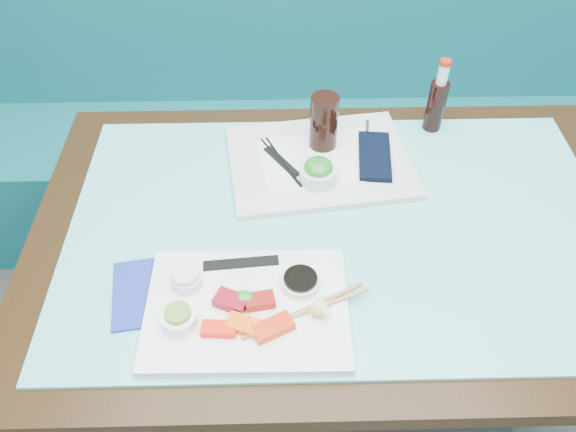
{
  "coord_description": "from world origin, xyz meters",
  "views": [
    {
      "loc": [
        -0.14,
        0.6,
        1.68
      ],
      "look_at": [
        -0.12,
        1.44,
        0.8
      ],
      "focal_mm": 35.0,
      "sensor_mm": 36.0,
      "label": 1
    }
  ],
  "objects_px": {
    "dining_table": "(339,250)",
    "blue_napkin": "(156,291)",
    "cola_glass": "(324,122)",
    "seaweed_bowl": "(318,174)",
    "booth_bench": "(315,130)",
    "sashimi_plate": "(247,309)",
    "cola_bottle_body": "(436,106)",
    "serving_tray": "(320,162)"
  },
  "relations": [
    {
      "from": "dining_table",
      "to": "blue_napkin",
      "type": "xyz_separation_m",
      "value": [
        -0.39,
        -0.18,
        0.09
      ]
    },
    {
      "from": "cola_glass",
      "to": "blue_napkin",
      "type": "relative_size",
      "value": 0.84
    },
    {
      "from": "seaweed_bowl",
      "to": "booth_bench",
      "type": "bearing_deg",
      "value": 86.15
    },
    {
      "from": "dining_table",
      "to": "cola_glass",
      "type": "distance_m",
      "value": 0.32
    },
    {
      "from": "booth_bench",
      "to": "blue_napkin",
      "type": "xyz_separation_m",
      "value": [
        -0.39,
        -1.02,
        0.39
      ]
    },
    {
      "from": "booth_bench",
      "to": "dining_table",
      "type": "bearing_deg",
      "value": -90.0
    },
    {
      "from": "sashimi_plate",
      "to": "blue_napkin",
      "type": "xyz_separation_m",
      "value": [
        -0.19,
        0.05,
        -0.01
      ]
    },
    {
      "from": "seaweed_bowl",
      "to": "cola_bottle_body",
      "type": "xyz_separation_m",
      "value": [
        0.32,
        0.22,
        0.03
      ]
    },
    {
      "from": "booth_bench",
      "to": "cola_glass",
      "type": "bearing_deg",
      "value": -92.74
    },
    {
      "from": "dining_table",
      "to": "serving_tray",
      "type": "relative_size",
      "value": 3.17
    },
    {
      "from": "seaweed_bowl",
      "to": "cola_bottle_body",
      "type": "bearing_deg",
      "value": 34.35
    },
    {
      "from": "serving_tray",
      "to": "dining_table",
      "type": "bearing_deg",
      "value": -86.96
    },
    {
      "from": "booth_bench",
      "to": "dining_table",
      "type": "xyz_separation_m",
      "value": [
        0.0,
        -0.84,
        0.29
      ]
    },
    {
      "from": "cola_bottle_body",
      "to": "blue_napkin",
      "type": "xyz_separation_m",
      "value": [
        -0.66,
        -0.52,
        -0.06
      ]
    },
    {
      "from": "serving_tray",
      "to": "cola_bottle_body",
      "type": "relative_size",
      "value": 3.23
    },
    {
      "from": "sashimi_plate",
      "to": "seaweed_bowl",
      "type": "distance_m",
      "value": 0.39
    },
    {
      "from": "dining_table",
      "to": "serving_tray",
      "type": "xyz_separation_m",
      "value": [
        -0.04,
        0.2,
        0.1
      ]
    },
    {
      "from": "serving_tray",
      "to": "seaweed_bowl",
      "type": "relative_size",
      "value": 4.91
    },
    {
      "from": "booth_bench",
      "to": "cola_bottle_body",
      "type": "relative_size",
      "value": 21.95
    },
    {
      "from": "booth_bench",
      "to": "dining_table",
      "type": "relative_size",
      "value": 2.14
    },
    {
      "from": "cola_glass",
      "to": "cola_bottle_body",
      "type": "bearing_deg",
      "value": 16.28
    },
    {
      "from": "cola_glass",
      "to": "blue_napkin",
      "type": "xyz_separation_m",
      "value": [
        -0.36,
        -0.44,
        -0.08
      ]
    },
    {
      "from": "booth_bench",
      "to": "serving_tray",
      "type": "xyz_separation_m",
      "value": [
        -0.04,
        -0.64,
        0.39
      ]
    },
    {
      "from": "booth_bench",
      "to": "cola_bottle_body",
      "type": "xyz_separation_m",
      "value": [
        0.27,
        -0.49,
        0.45
      ]
    },
    {
      "from": "sashimi_plate",
      "to": "serving_tray",
      "type": "bearing_deg",
      "value": 69.45
    },
    {
      "from": "booth_bench",
      "to": "seaweed_bowl",
      "type": "xyz_separation_m",
      "value": [
        -0.05,
        -0.71,
        0.42
      ]
    },
    {
      "from": "dining_table",
      "to": "sashimi_plate",
      "type": "relative_size",
      "value": 3.58
    },
    {
      "from": "sashimi_plate",
      "to": "blue_napkin",
      "type": "distance_m",
      "value": 0.19
    },
    {
      "from": "sashimi_plate",
      "to": "serving_tray",
      "type": "relative_size",
      "value": 0.89
    },
    {
      "from": "booth_bench",
      "to": "cola_glass",
      "type": "xyz_separation_m",
      "value": [
        -0.03,
        -0.58,
        0.47
      ]
    },
    {
      "from": "serving_tray",
      "to": "blue_napkin",
      "type": "relative_size",
      "value": 2.61
    },
    {
      "from": "cola_glass",
      "to": "cola_bottle_body",
      "type": "relative_size",
      "value": 1.04
    },
    {
      "from": "cola_bottle_body",
      "to": "serving_tray",
      "type": "bearing_deg",
      "value": -155.23
    },
    {
      "from": "cola_glass",
      "to": "blue_napkin",
      "type": "height_order",
      "value": "cola_glass"
    },
    {
      "from": "sashimi_plate",
      "to": "cola_glass",
      "type": "xyz_separation_m",
      "value": [
        0.18,
        0.49,
        0.08
      ]
    },
    {
      "from": "dining_table",
      "to": "cola_bottle_body",
      "type": "relative_size",
      "value": 10.24
    },
    {
      "from": "serving_tray",
      "to": "cola_bottle_body",
      "type": "xyz_separation_m",
      "value": [
        0.31,
        0.14,
        0.06
      ]
    },
    {
      "from": "sashimi_plate",
      "to": "blue_napkin",
      "type": "relative_size",
      "value": 2.31
    },
    {
      "from": "seaweed_bowl",
      "to": "cola_glass",
      "type": "height_order",
      "value": "cola_glass"
    },
    {
      "from": "sashimi_plate",
      "to": "cola_glass",
      "type": "relative_size",
      "value": 2.74
    },
    {
      "from": "dining_table",
      "to": "cola_glass",
      "type": "relative_size",
      "value": 9.81
    },
    {
      "from": "sashimi_plate",
      "to": "cola_glass",
      "type": "bearing_deg",
      "value": 70.61
    }
  ]
}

